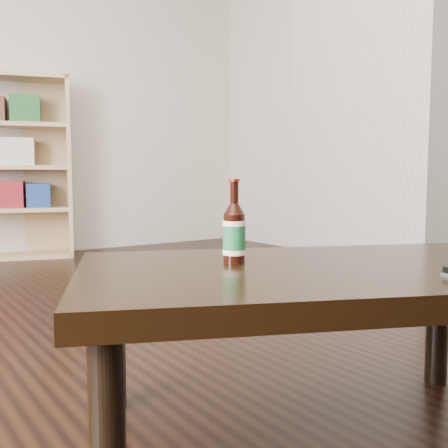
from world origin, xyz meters
TOP-DOWN VIEW (x-y plane):
  - floor at (0.00, 0.00)m, footprint 5.00×6.00m
  - chimney_breast at (2.35, 1.20)m, footprint 0.30×1.20m
  - bookshelf at (0.48, 2.90)m, footprint 0.80×0.54m
  - coffee_table at (0.35, -0.37)m, footprint 1.27×1.04m
  - beer_bottle at (0.22, -0.21)m, footprint 0.06×0.06m

SIDE VIEW (x-z plane):
  - floor at x=0.00m, z-range -0.01..0.00m
  - coffee_table at x=0.35m, z-range 0.15..0.56m
  - beer_bottle at x=0.22m, z-range 0.38..0.59m
  - bookshelf at x=0.48m, z-range 0.03..1.39m
  - chimney_breast at x=2.35m, z-range 0.00..2.70m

